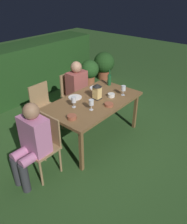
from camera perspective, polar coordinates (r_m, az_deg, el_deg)
ground_plane at (r=4.04m, az=0.00°, el=-6.29°), size 16.00×16.00×0.00m
dining_table at (r=3.69m, az=0.00°, el=2.19°), size 1.60×0.92×0.73m
chair_head_near at (r=3.18m, az=-12.32°, el=-7.66°), size 0.40×0.42×0.87m
person_in_pink at (r=3.01m, az=-15.52°, el=-7.02°), size 0.48×0.38×1.15m
chair_side_right_b at (r=4.53m, az=-5.36°, el=4.92°), size 0.42×0.40×0.87m
person_in_rust at (r=4.34m, az=-3.60°, el=6.04°), size 0.38×0.47×1.15m
chair_side_right_a at (r=4.11m, az=-12.42°, el=1.56°), size 0.42×0.40×0.87m
lantern_centerpiece at (r=3.65m, az=0.92°, el=5.46°), size 0.15×0.15×0.27m
green_bottle_on_table at (r=4.20m, az=4.04°, el=8.22°), size 0.07×0.07×0.29m
wine_glass_a at (r=3.33m, az=-0.57°, el=2.34°), size 0.08×0.08×0.17m
wine_glass_b at (r=3.42m, az=-5.05°, el=2.99°), size 0.08×0.08×0.17m
wine_glass_c at (r=3.82m, az=7.59°, el=5.88°), size 0.08×0.08×0.17m
plate_a at (r=3.76m, az=-4.72°, el=3.73°), size 0.23×0.23×0.01m
plate_b at (r=4.09m, az=0.59°, el=6.14°), size 0.22×0.22×0.01m
bowl_olives at (r=3.50m, az=3.93°, el=1.92°), size 0.14×0.14×0.04m
bowl_bread at (r=3.17m, az=-5.52°, el=-1.25°), size 0.13×0.13×0.05m
bowl_salad at (r=3.78m, az=4.53°, el=4.30°), size 0.12×0.12×0.05m
hedge_backdrop at (r=5.45m, az=-20.02°, el=8.91°), size 4.49×0.77×1.20m
potted_plant_by_hedge at (r=5.97m, az=-0.99°, el=10.46°), size 0.48×0.48×0.68m
potted_plant_corner at (r=6.41m, az=2.71°, el=12.08°), size 0.58×0.58×0.76m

